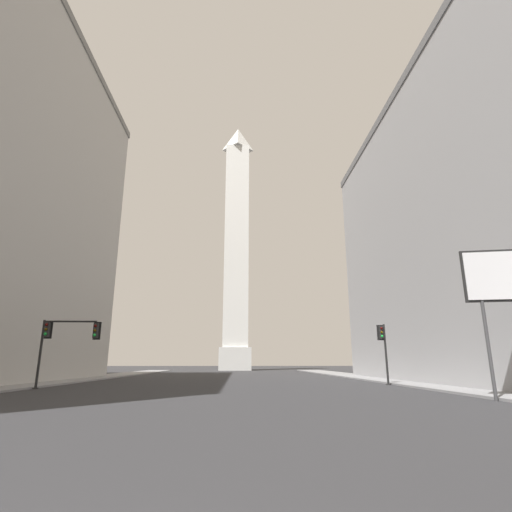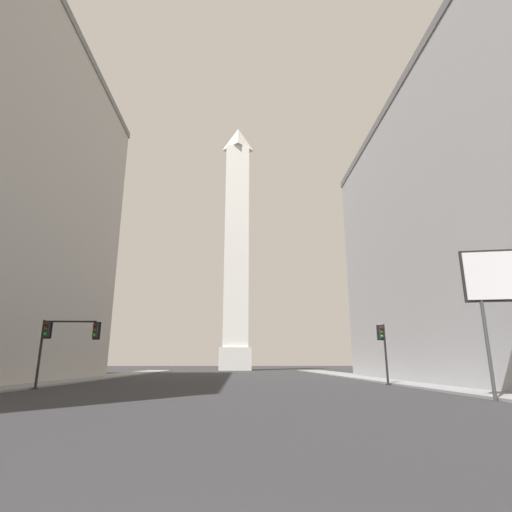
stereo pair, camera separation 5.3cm
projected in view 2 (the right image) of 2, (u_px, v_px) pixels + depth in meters
name	position (u px, v px, depth m)	size (l,w,h in m)	color
sidewalk_left	(33.00, 384.00, 33.78)	(5.00, 112.34, 0.15)	gray
sidewalk_right	(416.00, 383.00, 35.06)	(5.00, 112.34, 0.15)	gray
obelisk	(237.00, 245.00, 100.05)	(7.39, 7.39, 63.19)	silver
traffic_light_mid_left	(62.00, 336.00, 29.62)	(4.38, 0.52, 4.93)	black
traffic_light_mid_right	(383.00, 344.00, 34.60)	(0.78, 0.51, 5.09)	black
billboard_sign	(510.00, 280.00, 21.16)	(4.71, 1.12, 7.78)	#3F3F42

